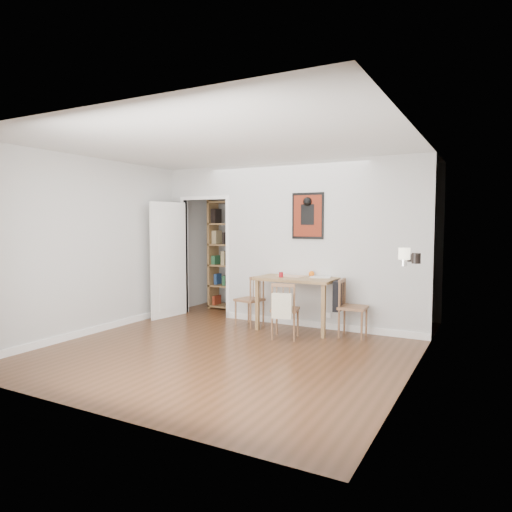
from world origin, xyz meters
The scene contains 15 objects.
ground centered at (0.00, 0.00, 0.00)m, with size 5.20×5.20×0.00m, color #522E1A.
room_shell centered at (0.10, 1.34, 1.30)m, with size 5.20×5.20×5.20m.
dining_table centered at (0.34, 1.10, 0.72)m, with size 1.19×0.76×0.81m.
chair_left centered at (-0.45, 1.00, 0.41)m, with size 0.48×0.48×0.81m.
chair_right centered at (1.20, 1.05, 0.43)m, with size 0.50×0.44×0.84m.
chair_front centered at (0.39, 0.52, 0.41)m, with size 0.49×0.53×0.81m.
bookshelf centered at (-1.44, 2.07, 1.03)m, with size 0.87×0.35×2.08m.
fireplace centered at (2.16, 0.25, 0.62)m, with size 0.45×1.25×1.16m.
red_glass centered at (0.12, 0.96, 0.85)m, with size 0.06×0.06×0.08m, color maroon.
orange_fruit centered at (0.50, 1.25, 0.86)m, with size 0.09×0.09×0.09m, color orange.
placemat centered at (0.20, 1.17, 0.82)m, with size 0.40×0.30×0.00m, color beige.
notebook centered at (0.66, 1.21, 0.82)m, with size 0.30×0.22×0.02m, color silver.
mantel_lamp centered at (2.11, -0.06, 1.29)m, with size 0.13×0.13×0.20m.
ceramic_jar_a centered at (2.18, 0.33, 1.22)m, with size 0.10×0.10×0.13m, color black.
ceramic_jar_b centered at (2.06, 0.55, 1.21)m, with size 0.08×0.08×0.09m, color black.
Camera 1 is at (3.04, -5.31, 1.64)m, focal length 32.00 mm.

